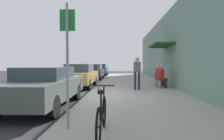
{
  "coord_description": "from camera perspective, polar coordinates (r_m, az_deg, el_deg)",
  "views": [
    {
      "loc": [
        1.49,
        -8.34,
        1.48
      ],
      "look_at": [
        0.75,
        8.65,
        0.91
      ],
      "focal_mm": 30.92,
      "sensor_mm": 36.0,
      "label": 1
    }
  ],
  "objects": [
    {
      "name": "ground_plane",
      "position": [
        8.6,
        -7.62,
        -8.0
      ],
      "size": [
        60.0,
        60.0,
        0.0
      ],
      "primitive_type": "plane",
      "color": "#2D2D30"
    },
    {
      "name": "seated_patron_1",
      "position": [
        11.8,
        13.77,
        -1.37
      ],
      "size": [
        0.47,
        0.41,
        1.29
      ],
      "color": "#232838",
      "rests_on": "sidewalk_slab"
    },
    {
      "name": "pedestrian_standing",
      "position": [
        10.0,
        7.43,
        -0.16
      ],
      "size": [
        0.36,
        0.22,
        1.7
      ],
      "color": "#232838",
      "rests_on": "sidewalk_slab"
    },
    {
      "name": "parked_car_0",
      "position": [
        6.98,
        -19.38,
        -4.46
      ],
      "size": [
        1.8,
        4.4,
        1.35
      ],
      "color": "#47514C",
      "rests_on": "ground_plane"
    },
    {
      "name": "cafe_chair_1",
      "position": [
        11.79,
        13.48,
        -2.3
      ],
      "size": [
        0.51,
        0.51,
        0.87
      ],
      "color": "maroon",
      "rests_on": "sidewalk_slab"
    },
    {
      "name": "cafe_chair_0",
      "position": [
        11.0,
        14.3,
        -2.61
      ],
      "size": [
        0.55,
        0.55,
        0.87
      ],
      "color": "maroon",
      "rests_on": "sidewalk_slab"
    },
    {
      "name": "parked_car_2",
      "position": [
        18.65,
        -5.5,
        -0.45
      ],
      "size": [
        1.8,
        4.4,
        1.37
      ],
      "color": "black",
      "rests_on": "ground_plane"
    },
    {
      "name": "parked_car_3",
      "position": [
        24.67,
        -3.54,
        0.17
      ],
      "size": [
        1.8,
        4.4,
        1.42
      ],
      "color": "navy",
      "rests_on": "ground_plane"
    },
    {
      "name": "street_sign",
      "position": [
        4.09,
        -13.03,
        4.15
      ],
      "size": [
        0.32,
        0.06,
        2.6
      ],
      "color": "gray",
      "rests_on": "sidewalk_slab"
    },
    {
      "name": "building_facade",
      "position": [
        10.86,
        19.49,
        6.73
      ],
      "size": [
        1.4,
        32.0,
        4.82
      ],
      "color": "gray",
      "rests_on": "ground_plane"
    },
    {
      "name": "seated_patron_0",
      "position": [
        11.01,
        14.59,
        -1.6
      ],
      "size": [
        0.5,
        0.45,
        1.29
      ],
      "color": "#232838",
      "rests_on": "sidewalk_slab"
    },
    {
      "name": "bicycle_0",
      "position": [
        3.73,
        -3.04,
        -13.59
      ],
      "size": [
        0.46,
        1.71,
        0.9
      ],
      "color": "black",
      "rests_on": "sidewalk_slab"
    },
    {
      "name": "parking_meter",
      "position": [
        9.1,
        -4.09,
        -1.82
      ],
      "size": [
        0.12,
        0.1,
        1.32
      ],
      "color": "slate",
      "rests_on": "sidewalk_slab"
    },
    {
      "name": "sidewalk_slab",
      "position": [
        10.46,
        6.65,
        -5.9
      ],
      "size": [
        4.5,
        32.0,
        0.12
      ],
      "primitive_type": "cube",
      "color": "#9E9B93",
      "rests_on": "ground_plane"
    },
    {
      "name": "parked_car_1",
      "position": [
        12.36,
        -9.62,
        -1.51
      ],
      "size": [
        1.8,
        4.4,
        1.45
      ],
      "color": "#A58433",
      "rests_on": "ground_plane"
    }
  ]
}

